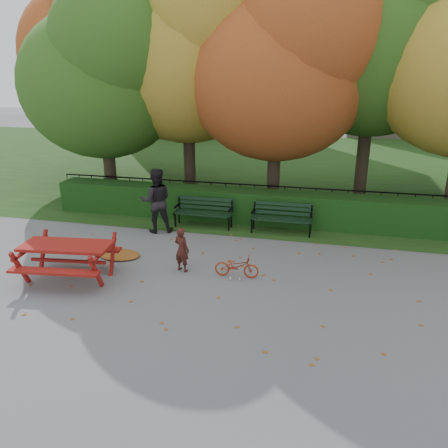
% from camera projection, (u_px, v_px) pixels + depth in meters
% --- Properties ---
extents(ground, '(90.00, 90.00, 0.00)m').
position_uv_depth(ground, '(214.00, 283.00, 9.93)').
color(ground, slate).
rests_on(ground, ground).
extents(grass_strip, '(90.00, 90.00, 0.00)m').
position_uv_depth(grass_strip, '(282.00, 164.00, 22.79)').
color(grass_strip, '#1D3915').
rests_on(grass_strip, ground).
extents(building_left, '(10.00, 7.00, 15.00)m').
position_uv_depth(building_left, '(186.00, 32.00, 33.34)').
color(building_left, '#9E937B').
rests_on(building_left, ground).
extents(building_right, '(9.00, 6.00, 12.00)m').
position_uv_depth(building_right, '(416.00, 51.00, 31.92)').
color(building_right, '#9E937B').
rests_on(building_right, ground).
extents(hedge, '(13.00, 0.90, 1.00)m').
position_uv_depth(hedge, '(250.00, 206.00, 13.90)').
color(hedge, black).
rests_on(hedge, ground).
extents(iron_fence, '(14.00, 0.04, 1.02)m').
position_uv_depth(iron_fence, '(254.00, 198.00, 14.62)').
color(iron_fence, black).
rests_on(iron_fence, ground).
extents(tree_a, '(5.88, 5.60, 7.48)m').
position_uv_depth(tree_a, '(107.00, 73.00, 14.72)').
color(tree_a, black).
rests_on(tree_a, ground).
extents(tree_b, '(6.72, 6.40, 8.79)m').
position_uv_depth(tree_b, '(194.00, 46.00, 14.90)').
color(tree_b, black).
rests_on(tree_b, ground).
extents(tree_c, '(6.30, 6.00, 8.00)m').
position_uv_depth(tree_c, '(287.00, 63.00, 13.64)').
color(tree_c, black).
rests_on(tree_c, ground).
extents(tree_d, '(7.14, 6.80, 9.58)m').
position_uv_depth(tree_d, '(390.00, 24.00, 13.75)').
color(tree_d, black).
rests_on(tree_d, ground).
extents(tree_f, '(6.93, 6.60, 9.19)m').
position_uv_depth(tree_f, '(104.00, 43.00, 18.12)').
color(tree_f, black).
rests_on(tree_f, ground).
extents(bench_left, '(1.80, 0.57, 0.88)m').
position_uv_depth(bench_left, '(204.00, 210.00, 13.45)').
color(bench_left, black).
rests_on(bench_left, ground).
extents(bench_right, '(1.80, 0.57, 0.88)m').
position_uv_depth(bench_right, '(282.00, 216.00, 12.92)').
color(bench_right, black).
rests_on(bench_right, ground).
extents(picnic_table, '(2.19, 1.85, 0.98)m').
position_uv_depth(picnic_table, '(67.00, 252.00, 9.91)').
color(picnic_table, maroon).
rests_on(picnic_table, ground).
extents(leaf_pile, '(1.12, 0.78, 0.08)m').
position_uv_depth(leaf_pile, '(120.00, 255.00, 11.36)').
color(leaf_pile, brown).
rests_on(leaf_pile, ground).
extents(leaf_scatter, '(9.00, 5.70, 0.01)m').
position_uv_depth(leaf_scatter, '(218.00, 277.00, 10.20)').
color(leaf_scatter, brown).
rests_on(leaf_scatter, ground).
extents(child, '(0.46, 0.38, 1.10)m').
position_uv_depth(child, '(182.00, 250.00, 10.36)').
color(child, '#3B1813').
rests_on(child, ground).
extents(adult, '(1.14, 1.03, 1.92)m').
position_uv_depth(adult, '(156.00, 201.00, 12.84)').
color(adult, black).
rests_on(adult, ground).
extents(bicycle, '(1.05, 0.40, 0.54)m').
position_uv_depth(bicycle, '(237.00, 266.00, 10.14)').
color(bicycle, '#A32C0F').
rests_on(bicycle, ground).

